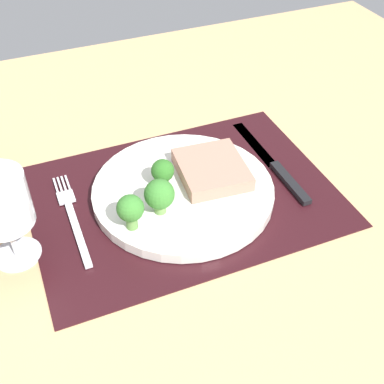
% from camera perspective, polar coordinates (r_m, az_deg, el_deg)
% --- Properties ---
extents(ground_plane, '(1.40, 1.10, 0.03)m').
position_cam_1_polar(ground_plane, '(0.75, -0.99, -1.36)').
color(ground_plane, tan).
extents(placemat, '(0.44, 0.32, 0.00)m').
position_cam_1_polar(placemat, '(0.74, -1.01, -0.42)').
color(placemat, black).
rests_on(placemat, ground_plane).
extents(plate, '(0.27, 0.27, 0.02)m').
position_cam_1_polar(plate, '(0.73, -1.01, 0.13)').
color(plate, silver).
rests_on(plate, placemat).
extents(steak, '(0.10, 0.11, 0.02)m').
position_cam_1_polar(steak, '(0.74, 2.26, 2.59)').
color(steak, tan).
rests_on(steak, plate).
extents(broccoli_front_edge, '(0.04, 0.04, 0.05)m').
position_cam_1_polar(broccoli_front_edge, '(0.67, -3.73, -0.32)').
color(broccoli_front_edge, '#6B994C').
rests_on(broccoli_front_edge, plate).
extents(broccoli_center, '(0.04, 0.04, 0.05)m').
position_cam_1_polar(broccoli_center, '(0.65, -7.03, -1.98)').
color(broccoli_center, '#5B8942').
rests_on(broccoli_center, plate).
extents(broccoli_near_fork, '(0.03, 0.03, 0.04)m').
position_cam_1_polar(broccoli_near_fork, '(0.72, -3.36, 2.34)').
color(broccoli_near_fork, '#5B8942').
rests_on(broccoli_near_fork, plate).
extents(fork, '(0.02, 0.19, 0.01)m').
position_cam_1_polar(fork, '(0.72, -13.47, -2.74)').
color(fork, silver).
rests_on(fork, placemat).
extents(knife, '(0.02, 0.23, 0.01)m').
position_cam_1_polar(knife, '(0.80, 9.48, 2.94)').
color(knife, black).
rests_on(knife, placemat).
extents(wine_glass, '(0.07, 0.07, 0.13)m').
position_cam_1_polar(wine_glass, '(0.64, -20.94, -1.46)').
color(wine_glass, silver).
rests_on(wine_glass, ground_plane).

